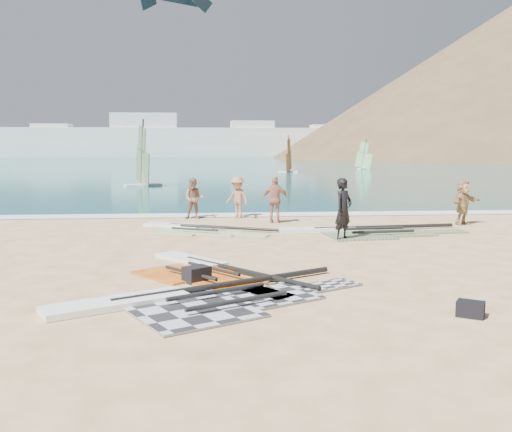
{
  "coord_description": "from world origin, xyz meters",
  "views": [
    {
      "loc": [
        -2.81,
        -12.02,
        2.97
      ],
      "look_at": [
        -1.44,
        4.0,
        1.0
      ],
      "focal_mm": 40.0,
      "sensor_mm": 36.0,
      "label": 1
    }
  ],
  "objects": [
    {
      "name": "beachgoer_mid",
      "position": [
        -1.57,
        11.5,
        0.86
      ],
      "size": [
        1.26,
        1.22,
        1.72
      ],
      "primitive_type": "imported",
      "rotation": [
        0.0,
        0.0,
        -0.73
      ],
      "color": "#A97550",
      "rests_on": "ground"
    },
    {
      "name": "gear_bag_far",
      "position": [
        1.77,
        -2.67,
        0.14
      ],
      "size": [
        0.56,
        0.52,
        0.28
      ],
      "primitive_type": "cube",
      "rotation": [
        0.0,
        0.0,
        -0.57
      ],
      "color": "black",
      "rests_on": "ground"
    },
    {
      "name": "beachgoer_left",
      "position": [
        -3.36,
        11.37,
        0.84
      ],
      "size": [
        0.9,
        0.75,
        1.68
      ],
      "primitive_type": "imported",
      "rotation": [
        0.0,
        0.0,
        -0.14
      ],
      "color": "#956A4D",
      "rests_on": "ground"
    },
    {
      "name": "ground",
      "position": [
        0.0,
        0.0,
        0.0
      ],
      "size": [
        300.0,
        300.0,
        0.0
      ],
      "primitive_type": "plane",
      "color": "#E3B885",
      "rests_on": "ground"
    },
    {
      "name": "person_wetsuit",
      "position": [
        1.48,
        5.59,
        0.99
      ],
      "size": [
        0.85,
        0.84,
        1.98
      ],
      "primitive_type": "imported",
      "rotation": [
        0.0,
        0.0,
        0.75
      ],
      "color": "black",
      "rests_on": "ground"
    },
    {
      "name": "windsurfer_left",
      "position": [
        -7.56,
        30.75,
        1.41
      ],
      "size": [
        2.82,
        3.09,
        4.99
      ],
      "rotation": [
        0.0,
        0.0,
        0.41
      ],
      "color": "white",
      "rests_on": "ground"
    },
    {
      "name": "beachgoer_right",
      "position": [
        6.87,
        8.75,
        0.86
      ],
      "size": [
        1.61,
        1.29,
        1.71
      ],
      "primitive_type": "imported",
      "rotation": [
        0.0,
        0.0,
        0.58
      ],
      "color": "tan",
      "rests_on": "ground"
    },
    {
      "name": "surf_line",
      "position": [
        0.0,
        12.3,
        0.0
      ],
      "size": [
        300.0,
        1.2,
        0.04
      ],
      "primitive_type": "cube",
      "color": "white",
      "rests_on": "ground"
    },
    {
      "name": "beachgoer_back",
      "position": [
        -0.18,
        9.88,
        0.91
      ],
      "size": [
        1.13,
        0.64,
        1.82
      ],
      "primitive_type": "imported",
      "rotation": [
        0.0,
        0.0,
        2.95
      ],
      "color": "#B9765E",
      "rests_on": "ground"
    },
    {
      "name": "gear_bag_near",
      "position": [
        -3.07,
        0.33,
        0.17
      ],
      "size": [
        0.67,
        0.64,
        0.35
      ],
      "primitive_type": "cube",
      "rotation": [
        0.0,
        0.0,
        0.62
      ],
      "color": "black",
      "rests_on": "ground"
    },
    {
      "name": "rig_grey",
      "position": [
        -3.13,
        -1.33,
        0.05
      ],
      "size": [
        6.38,
        4.35,
        0.21
      ],
      "rotation": [
        0.0,
        0.0,
        0.49
      ],
      "color": "#242527",
      "rests_on": "ground"
    },
    {
      "name": "sea",
      "position": [
        0.0,
        132.0,
        0.0
      ],
      "size": [
        300.0,
        240.0,
        0.06
      ],
      "primitive_type": "cube",
      "color": "#0C5457",
      "rests_on": "ground"
    },
    {
      "name": "windsurfer_right",
      "position": [
        17.35,
        60.25,
        1.18
      ],
      "size": [
        2.02,
        2.0,
        3.92
      ],
      "rotation": [
        0.0,
        0.0,
        0.73
      ],
      "color": "white",
      "rests_on": "ground"
    },
    {
      "name": "rig_green",
      "position": [
        -3.35,
        8.15,
        0.05
      ],
      "size": [
        4.85,
        3.46,
        0.2
      ],
      "rotation": [
        0.0,
        0.0,
        -0.44
      ],
      "color": "#75B628",
      "rests_on": "ground"
    },
    {
      "name": "windsurfer_centre",
      "position": [
        6.46,
        52.51,
        1.26
      ],
      "size": [
        2.44,
        2.71,
        4.3
      ],
      "rotation": [
        0.0,
        0.0,
        -0.37
      ],
      "color": "white",
      "rests_on": "ground"
    },
    {
      "name": "rig_orange",
      "position": [
        2.39,
        7.06,
        0.05
      ],
      "size": [
        6.55,
        2.78,
        0.21
      ],
      "rotation": [
        0.0,
        0.0,
        0.11
      ],
      "color": "orange",
      "rests_on": "ground"
    },
    {
      "name": "rig_red",
      "position": [
        -2.93,
        1.33,
        0.05
      ],
      "size": [
        4.14,
        5.01,
        0.2
      ],
      "rotation": [
        0.0,
        0.0,
        -0.88
      ],
      "color": "red",
      "rests_on": "ground"
    },
    {
      "name": "far_town",
      "position": [
        -15.72,
        150.0,
        4.49
      ],
      "size": [
        160.0,
        8.0,
        12.0
      ],
      "color": "white",
      "rests_on": "ground"
    }
  ]
}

